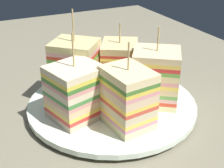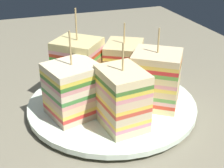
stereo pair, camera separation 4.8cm
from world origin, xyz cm
name	(u,v)px [view 2 (the right image)]	position (x,y,z in cm)	size (l,w,h in cm)	color
ground_plane	(112,114)	(0.00, 0.00, -0.90)	(120.92, 79.80, 1.80)	#79735D
plate	(112,104)	(0.00, 0.00, 0.88)	(25.98, 25.98, 1.45)	white
sandwich_wedge_0	(156,79)	(2.82, 5.86, 5.62)	(8.95, 9.11, 11.97)	beige
sandwich_wedge_1	(124,64)	(-5.16, 3.93, 5.09)	(8.82, 8.46, 10.71)	beige
sandwich_wedge_2	(79,66)	(-5.25, -3.82, 5.79)	(8.97, 9.04, 13.66)	beige
sandwich_wedge_3	(73,90)	(1.49, -6.33, 5.29)	(7.88, 8.29, 12.45)	beige
sandwich_wedge_4	(122,99)	(6.44, -0.88, 5.51)	(7.37, 5.95, 11.89)	beige
chip_pile	(115,87)	(-1.92, 1.20, 2.84)	(6.71, 7.66, 3.05)	#E7D381
spoon	(168,72)	(-8.65, 14.65, 0.40)	(15.63, 6.75, 1.00)	silver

